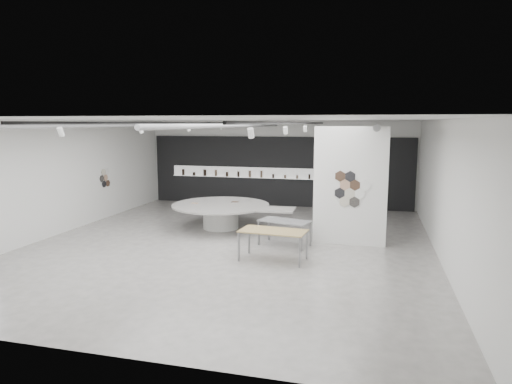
% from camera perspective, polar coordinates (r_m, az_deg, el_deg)
% --- Properties ---
extents(room, '(12.02, 14.02, 3.82)m').
position_cam_1_polar(room, '(13.80, -3.57, 1.83)').
color(room, '#9E9A95').
rests_on(room, ground).
extents(back_wall_display, '(11.80, 0.27, 3.10)m').
position_cam_1_polar(back_wall_display, '(20.51, 2.52, 2.57)').
color(back_wall_display, black).
rests_on(back_wall_display, ground).
extents(partition_column, '(2.20, 0.38, 3.60)m').
position_cam_1_polar(partition_column, '(14.16, 11.70, 0.73)').
color(partition_column, white).
rests_on(partition_column, ground).
extents(display_island, '(4.53, 3.62, 0.88)m').
position_cam_1_polar(display_island, '(16.13, -4.20, -2.59)').
color(display_island, white).
rests_on(display_island, ground).
extents(sample_table_wood, '(1.85, 1.04, 0.83)m').
position_cam_1_polar(sample_table_wood, '(12.36, 2.16, -5.09)').
color(sample_table_wood, '#A48A54').
rests_on(sample_table_wood, ground).
extents(sample_table_stone, '(1.66, 1.13, 0.78)m').
position_cam_1_polar(sample_table_stone, '(13.85, 3.61, -3.85)').
color(sample_table_stone, gray).
rests_on(sample_table_stone, ground).
extents(kitchen_counter, '(1.85, 0.91, 1.40)m').
position_cam_1_polar(kitchen_counter, '(19.84, 12.01, -0.84)').
color(kitchen_counter, white).
rests_on(kitchen_counter, ground).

